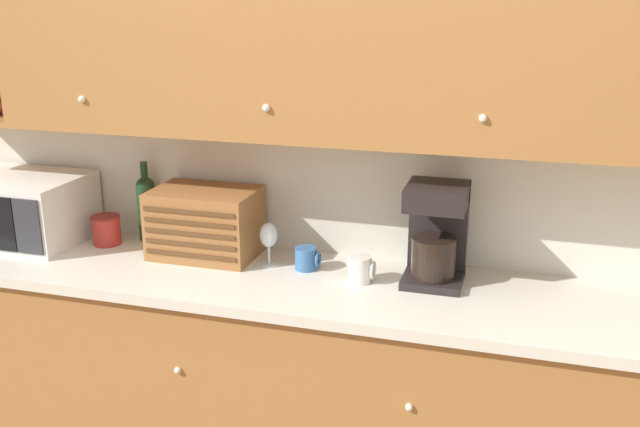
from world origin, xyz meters
The scene contains 12 objects.
wall_back centered at (0.00, 0.03, 1.30)m, with size 5.78×0.06×2.60m.
counter_unit centered at (0.00, -0.30, 0.47)m, with size 3.40×0.62×0.93m.
backsplash_panel centered at (0.00, -0.01, 1.18)m, with size 3.38×0.01×0.50m.
upper_cabinets centered at (0.16, -0.16, 1.79)m, with size 3.38×0.34×0.72m.
microwave centered at (-1.32, -0.23, 1.07)m, with size 0.53×0.41×0.28m.
storage_canister centered at (-0.95, -0.18, 0.99)m, with size 0.12×0.12×0.12m.
wine_bottle centered at (-0.81, -0.07, 1.08)m, with size 0.08×0.08×0.34m.
bread_box centered at (-0.49, -0.18, 1.07)m, with size 0.41×0.29×0.27m.
wine_glass centered at (-0.20, -0.22, 1.05)m, with size 0.07×0.07×0.17m.
mug_blue_second centered at (-0.05, -0.21, 0.98)m, with size 0.10×0.08×0.09m.
mug centered at (0.18, -0.28, 0.98)m, with size 0.10×0.09×0.10m.
coffee_maker centered at (0.43, -0.19, 1.12)m, with size 0.21×0.23×0.37m.
Camera 1 is at (0.72, -2.65, 1.95)m, focal length 40.00 mm.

